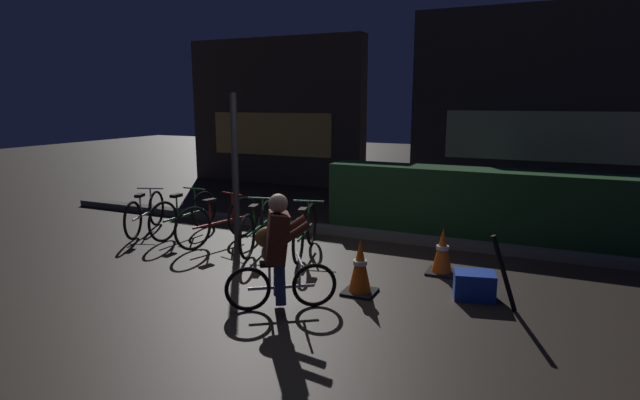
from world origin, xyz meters
TOP-DOWN VIEW (x-y plane):
  - ground_plane at (0.00, 0.00)m, footprint 40.00×40.00m
  - sidewalk_curb at (0.00, 2.20)m, footprint 12.00×0.24m
  - hedge_row at (1.80, 3.10)m, footprint 4.80×0.70m
  - storefront_left at (-3.76, 6.50)m, footprint 4.91×0.54m
  - storefront_right at (2.63, 7.20)m, footprint 5.73×0.54m
  - street_post at (-1.51, 1.20)m, footprint 0.10×0.10m
  - parked_bike_leftmost at (-3.19, 1.00)m, footprint 0.59×1.47m
  - parked_bike_left_mid at (-2.49, 1.14)m, footprint 0.46×1.61m
  - parked_bike_center_left at (-1.67, 0.96)m, footprint 0.54×1.59m
  - parked_bike_center_right at (-0.96, 0.92)m, footprint 0.49×1.56m
  - parked_bike_right_mid at (-0.22, 1.02)m, footprint 0.51×1.56m
  - traffic_cone_near at (1.02, -0.10)m, footprint 0.36×0.36m
  - traffic_cone_far at (1.74, 0.97)m, footprint 0.36×0.36m
  - blue_crate at (2.23, 0.30)m, footprint 0.50×0.41m
  - cyclist at (0.38, -0.85)m, footprint 1.01×0.70m
  - closed_umbrella at (2.55, 0.05)m, footprint 0.32×0.14m

SIDE VIEW (x-z plane):
  - ground_plane at x=0.00m, z-range 0.00..0.00m
  - sidewalk_curb at x=0.00m, z-range 0.00..0.12m
  - blue_crate at x=2.23m, z-range 0.00..0.30m
  - traffic_cone_far at x=1.74m, z-range -0.01..0.59m
  - traffic_cone_near at x=1.02m, z-range -0.01..0.64m
  - parked_bike_leftmost at x=-3.19m, z-range -0.03..0.68m
  - parked_bike_right_mid at x=-0.22m, z-range -0.03..0.70m
  - parked_bike_center_right at x=-0.96m, z-range -0.03..0.70m
  - parked_bike_left_mid at x=-2.49m, z-range -0.03..0.71m
  - parked_bike_center_left at x=-1.67m, z-range -0.03..0.72m
  - closed_umbrella at x=2.55m, z-range 0.00..0.82m
  - hedge_row at x=1.80m, z-range 0.00..1.09m
  - cyclist at x=0.38m, z-range 0.01..1.25m
  - street_post at x=-1.51m, z-range 0.00..2.29m
  - storefront_left at x=-3.76m, z-range -0.01..3.75m
  - storefront_right at x=2.63m, z-range -0.01..4.24m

